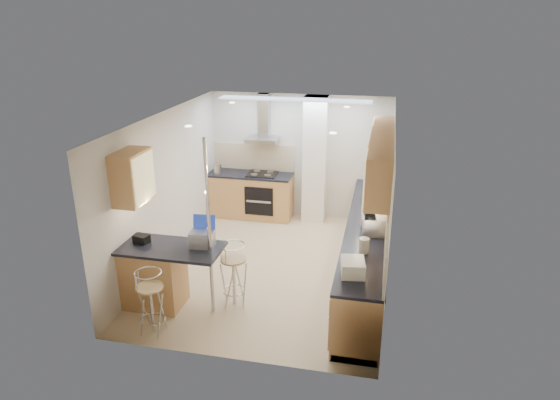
% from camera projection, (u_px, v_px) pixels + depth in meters
% --- Properties ---
extents(ground, '(4.80, 4.80, 0.00)m').
position_uv_depth(ground, '(273.00, 267.00, 8.28)').
color(ground, '#CBB887').
rests_on(ground, ground).
extents(room_shell, '(3.64, 4.84, 2.51)m').
position_uv_depth(room_shell, '(297.00, 173.00, 8.02)').
color(room_shell, silver).
rests_on(room_shell, ground).
extents(right_counter, '(0.63, 4.40, 0.92)m').
position_uv_depth(right_counter, '(366.00, 250.00, 7.82)').
color(right_counter, '#BC754B').
rests_on(right_counter, ground).
extents(back_counter, '(1.70, 0.63, 0.92)m').
position_uv_depth(back_counter, '(251.00, 195.00, 10.23)').
color(back_counter, '#BC754B').
rests_on(back_counter, ground).
extents(peninsula, '(1.47, 0.72, 0.94)m').
position_uv_depth(peninsula, '(172.00, 277.00, 7.01)').
color(peninsula, '#BC754B').
rests_on(peninsula, ground).
extents(microwave, '(0.43, 0.57, 0.29)m').
position_uv_depth(microwave, '(375.00, 223.00, 7.32)').
color(microwave, white).
rests_on(microwave, right_counter).
extents(laptop, '(0.35, 0.28, 0.22)m').
position_uv_depth(laptop, '(202.00, 239.00, 6.83)').
color(laptop, '#999CA1').
rests_on(laptop, peninsula).
extents(bag, '(0.23, 0.19, 0.11)m').
position_uv_depth(bag, '(142.00, 239.00, 6.96)').
color(bag, black).
rests_on(bag, peninsula).
extents(bar_stool_near, '(0.47, 0.47, 0.90)m').
position_uv_depth(bar_stool_near, '(151.00, 303.00, 6.42)').
color(bar_stool_near, tan).
rests_on(bar_stool_near, ground).
extents(bar_stool_end, '(0.54, 0.54, 0.95)m').
position_uv_depth(bar_stool_end, '(234.00, 274.00, 7.08)').
color(bar_stool_end, tan).
rests_on(bar_stool_end, ground).
extents(jar_a, '(0.15, 0.15, 0.19)m').
position_uv_depth(jar_a, '(379.00, 209.00, 7.95)').
color(jar_a, silver).
rests_on(jar_a, right_counter).
extents(jar_b, '(0.12, 0.12, 0.16)m').
position_uv_depth(jar_b, '(373.00, 194.00, 8.67)').
color(jar_b, silver).
rests_on(jar_b, right_counter).
extents(jar_c, '(0.17, 0.17, 0.21)m').
position_uv_depth(jar_c, '(364.00, 245.00, 6.70)').
color(jar_c, beige).
rests_on(jar_c, right_counter).
extents(jar_d, '(0.13, 0.13, 0.15)m').
position_uv_depth(jar_d, '(366.00, 229.00, 7.29)').
color(jar_d, white).
rests_on(jar_d, right_counter).
extents(bread_bin, '(0.33, 0.39, 0.19)m').
position_uv_depth(bread_bin, '(353.00, 267.00, 6.14)').
color(bread_bin, silver).
rests_on(bread_bin, right_counter).
extents(kettle, '(0.16, 0.16, 0.21)m').
position_uv_depth(kettle, '(217.00, 169.00, 10.01)').
color(kettle, '#A7ABAC').
rests_on(kettle, back_counter).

